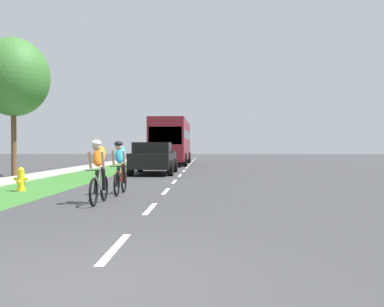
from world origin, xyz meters
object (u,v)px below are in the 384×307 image
pickup_black (154,158)px  bus_maroon (172,140)px  cyclist_trailing (120,167)px  fire_hydrant_yellow (21,180)px  street_tree_near (13,77)px  cyclist_lead (99,171)px

pickup_black → bus_maroon: size_ratio=0.44×
cyclist_trailing → fire_hydrant_yellow: bearing=166.7°
street_tree_near → cyclist_lead: bearing=-55.1°
cyclist_lead → bus_maroon: bus_maroon is taller
bus_maroon → cyclist_trailing: bearing=-89.5°
cyclist_lead → cyclist_trailing: (0.12, 2.04, 0.00)m
fire_hydrant_yellow → cyclist_trailing: size_ratio=0.44×
pickup_black → street_tree_near: size_ratio=0.78×
cyclist_lead → bus_maroon: (-0.07, 23.59, 1.17)m
fire_hydrant_yellow → bus_maroon: (3.15, 20.77, 1.61)m
fire_hydrant_yellow → cyclist_lead: size_ratio=0.44×
fire_hydrant_yellow → bus_maroon: bus_maroon is taller
bus_maroon → street_tree_near: size_ratio=1.78×
street_tree_near → cyclist_trailing: bearing=-47.6°
cyclist_lead → cyclist_trailing: same height
cyclist_trailing → street_tree_near: street_tree_near is taller
cyclist_trailing → pickup_black: (-0.15, 9.40, 0.02)m
cyclist_lead → street_tree_near: 11.78m
cyclist_trailing → street_tree_near: (-6.48, 7.09, 3.86)m
cyclist_lead → pickup_black: 11.44m
pickup_black → cyclist_lead: bearing=-89.8°
fire_hydrant_yellow → street_tree_near: 8.25m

